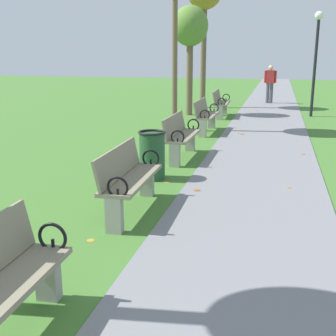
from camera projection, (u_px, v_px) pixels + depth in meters
name	position (u px, v px, depth m)	size (l,w,h in m)	color
paved_walkway	(270.00, 110.00, 16.70)	(2.26, 44.00, 0.02)	slate
park_bench_3	(128.00, 178.00, 5.92)	(0.51, 1.61, 0.90)	gray
park_bench_4	(181.00, 135.00, 9.01)	(0.48, 1.60, 0.90)	gray
park_bench_5	(206.00, 115.00, 12.01)	(0.50, 1.61, 0.90)	gray
park_bench_6	(221.00, 103.00, 15.01)	(0.50, 1.61, 0.90)	gray
tree_4	(190.00, 29.00, 14.86)	(1.23, 1.23, 3.72)	brown
pedestrian_walking	(270.00, 82.00, 18.94)	(0.53, 0.23, 1.62)	#4C4C56
trash_bin	(152.00, 155.00, 7.53)	(0.48, 0.48, 0.84)	#234C2D
lamp_post	(316.00, 48.00, 14.61)	(0.28, 0.28, 3.48)	black
scattered_leaves	(186.00, 167.00, 8.38)	(4.42, 20.05, 0.02)	#93511E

